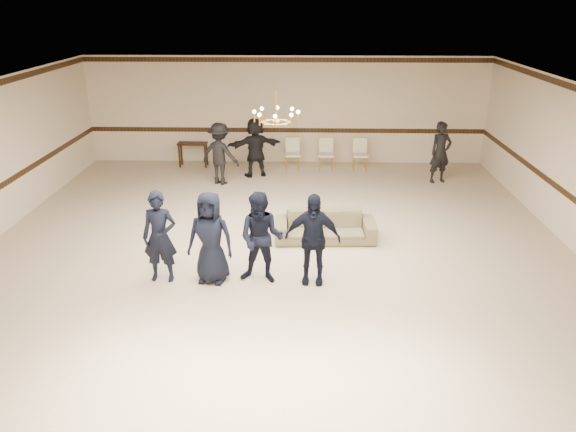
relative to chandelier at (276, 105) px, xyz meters
name	(u,v)px	position (x,y,z in m)	size (l,w,h in m)	color
room	(274,186)	(0.00, -1.00, -1.28)	(12.01, 14.01, 3.21)	beige
chair_rail	(286,130)	(0.00, 5.99, -1.88)	(12.00, 0.02, 0.14)	#331F0F
crown_molding	(286,60)	(0.00, 5.99, 0.21)	(12.00, 0.02, 0.14)	#331F0F
chandelier	(276,105)	(0.00, 0.00, 0.00)	(0.94, 0.94, 0.89)	#C18F3D
boy_a	(160,237)	(-2.00, -1.63, -2.03)	(0.61, 0.40, 1.69)	black
boy_b	(210,238)	(-1.10, -1.63, -2.03)	(0.82, 0.54, 1.69)	black
boy_c	(261,238)	(-0.20, -1.63, -2.03)	(0.82, 0.64, 1.69)	black
boy_d	(312,239)	(0.70, -1.63, -2.03)	(0.99, 0.41, 1.69)	black
settee	(325,226)	(1.00, 0.18, -2.57)	(2.10, 0.82, 0.61)	#6B6147
adult_left	(220,154)	(-1.73, 3.83, -2.03)	(1.09, 0.63, 1.69)	black
adult_mid	(255,147)	(-0.83, 4.53, -2.03)	(1.56, 0.50, 1.69)	black
adult_right	(440,152)	(4.27, 4.13, -2.03)	(0.61, 0.40, 1.69)	black
banquet_chair_left	(292,154)	(0.21, 5.24, -2.41)	(0.45, 0.45, 0.92)	beige
banquet_chair_mid	(326,154)	(1.21, 5.24, -2.41)	(0.45, 0.45, 0.92)	beige
banquet_chair_right	(360,154)	(2.21, 5.24, -2.41)	(0.45, 0.45, 0.92)	beige
console_table	(193,154)	(-2.79, 5.44, -2.51)	(0.87, 0.37, 0.73)	black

